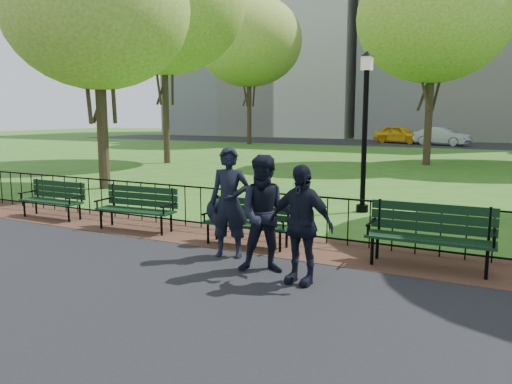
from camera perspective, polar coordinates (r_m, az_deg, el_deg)
The scene contains 20 objects.
ground at distance 7.95m, azimuth -0.88°, elevation -8.74°, with size 120.00×120.00×0.00m, color #2D5E18.
asphalt_path at distance 5.41m, azimuth -18.95°, elevation -18.02°, with size 60.00×9.20×0.01m, color black.
dirt_strip at distance 9.24m, azimuth 3.52°, elevation -6.12°, with size 60.00×1.60×0.01m, color #382117.
far_street at distance 41.90m, azimuth 22.29°, elevation 4.99°, with size 70.00×9.00×0.01m, color black.
iron_fence at distance 9.58m, azimuth 4.75°, elevation -2.61°, with size 24.06×0.06×1.00m.
apartment_west at distance 61.28m, azimuth 2.15°, elevation 18.89°, with size 22.00×15.00×26.00m, color beige.
park_bench_main at distance 9.20m, azimuth -2.58°, elevation -2.50°, with size 1.68×0.61×0.94m.
park_bench_left_a at distance 10.66m, azimuth -13.33°, elevation -1.29°, with size 1.77×0.65×0.99m.
park_bench_left_b at distance 12.49m, azimuth -22.06°, elevation -0.37°, with size 1.65×0.53×0.93m.
park_bench_right_a at distance 8.31m, azimuth 19.32°, elevation -4.01°, with size 1.94×0.65×1.09m.
lamppost at distance 12.46m, azimuth 12.34°, elevation 7.37°, with size 0.35×0.35×3.88m.
tree_near_w at distance 17.14m, azimuth -17.74°, elevation 19.23°, with size 5.78×5.78×8.06m.
tree_mid_w at distance 25.52m, azimuth -10.59°, elevation 20.41°, with size 7.80×7.80×10.87m.
tree_far_c at distance 25.39m, azimuth 19.67°, elevation 18.30°, with size 6.99×6.99×9.74m.
tree_far_w at distance 40.12m, azimuth -0.80°, elevation 16.88°, with size 8.22×8.22×11.45m.
person_left at distance 8.36m, azimuth -3.06°, elevation -1.22°, with size 0.68×0.44×1.86m, color black.
person_mid at distance 7.54m, azimuth 1.18°, elevation -2.56°, with size 0.87×0.46×1.80m, color black.
person_right at distance 7.08m, azimuth 5.10°, elevation -3.71°, with size 1.00×0.41×1.71m, color black.
taxi at distance 42.82m, azimuth 16.14°, elevation 6.37°, with size 1.73×4.30×1.47m, color #EBB013.
sedan_silver at distance 40.90m, azimuth 20.52°, elevation 5.98°, with size 1.45×4.15×1.37m, color #999CA1.
Camera 1 is at (3.56, -6.68, 2.41)m, focal length 35.00 mm.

